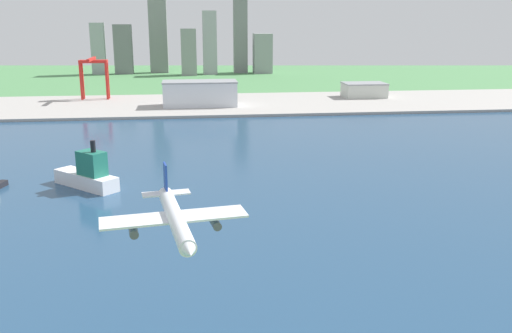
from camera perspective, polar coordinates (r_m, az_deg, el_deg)
ground_plane at (r=357.95m, az=-1.77°, el=1.69°), size 2400.00×2400.00×0.00m
water_bay at (r=300.06m, az=-0.74°, el=-0.87°), size 840.00×360.00×0.15m
industrial_pier at (r=544.07m, az=-3.58°, el=6.31°), size 840.00×140.00×2.50m
airplane_landing at (r=130.39m, az=-8.17°, el=-5.22°), size 34.64×41.77×12.23m
ferry_boat at (r=287.77m, az=-16.63°, el=-0.77°), size 34.69×33.80×24.44m
port_crane_red at (r=586.63m, az=-16.12°, el=9.46°), size 27.21×41.26×41.40m
warehouse_main at (r=525.88m, az=-5.69°, el=7.38°), size 68.15×31.44×22.88m
warehouse_annex at (r=593.27m, az=10.88°, el=7.62°), size 42.65×30.17×14.67m
distant_skyline at (r=870.10m, az=-6.67°, el=12.95°), size 268.08×67.12×159.38m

